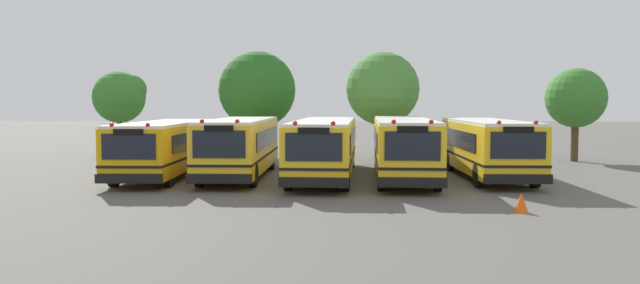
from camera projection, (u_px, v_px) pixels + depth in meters
name	position (u px, v px, depth m)	size (l,w,h in m)	color
ground_plane	(323.00, 177.00, 27.36)	(160.00, 160.00, 0.00)	#595651
school_bus_0	(165.00, 146.00, 27.48)	(2.84, 10.17, 2.64)	#EAA80C
school_bus_1	(240.00, 145.00, 27.24)	(2.67, 9.73, 2.78)	yellow
school_bus_2	(325.00, 146.00, 27.10)	(2.89, 11.60, 2.74)	yellow
school_bus_3	(403.00, 145.00, 27.10)	(2.80, 11.61, 2.80)	yellow
school_bus_4	(487.00, 146.00, 26.94)	(2.78, 9.36, 2.74)	yellow
tree_0	(121.00, 96.00, 38.10)	(3.39, 3.31, 5.40)	#4C3823
tree_1	(258.00, 91.00, 37.12)	(4.79, 4.79, 6.57)	#4C3823
tree_2	(381.00, 90.00, 35.41)	(4.35, 4.35, 6.39)	#4C3823
tree_3	(574.00, 98.00, 34.32)	(3.41, 3.41, 5.37)	#4C3823
traffic_cone	(521.00, 203.00, 18.49)	(0.46, 0.46, 0.61)	#EA5914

